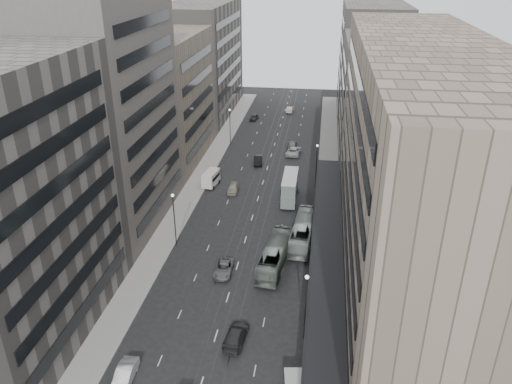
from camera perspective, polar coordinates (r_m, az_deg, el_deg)
The scene contains 26 objects.
ground at distance 62.29m, azimuth -3.43°, elevation -12.47°, with size 220.00×220.00×0.00m, color black.
sidewalk_right at distance 93.75m, azimuth 8.22°, elevation 1.11°, with size 4.00×125.00×0.15m, color gray.
sidewalk_left at distance 96.36m, azimuth -6.19°, elevation 1.92°, with size 4.00×125.00×0.15m, color gray.
department_store at distance 61.76m, azimuth 17.65°, elevation 2.04°, with size 19.20×60.00×30.00m.
building_right_mid at distance 104.11m, azimuth 14.00°, elevation 10.06°, with size 15.00×28.00×24.00m, color #524C47.
building_right_far at distance 132.84m, azimuth 12.98°, elevation 14.25°, with size 15.00×32.00×28.00m, color slate.
building_left_b at distance 77.27m, azimuth -16.98°, elevation 8.36°, with size 15.00×26.00×34.00m, color #524C47.
building_left_c at distance 102.65m, azimuth -10.63°, elevation 10.45°, with size 15.00×28.00×25.00m, color #756A5B.
building_left_d at distance 133.29m, azimuth -6.28°, elevation 14.76°, with size 15.00×38.00×28.00m, color slate.
lamp_right_near at distance 54.29m, azimuth 5.72°, elevation -12.15°, with size 0.44×0.44×8.32m.
lamp_right_far at distance 89.44m, azimuth 6.93°, elevation 3.54°, with size 0.44×0.44×8.32m.
lamp_left_near at distance 71.45m, azimuth -9.35°, elevation -2.47°, with size 0.44×0.44×8.32m.
lamp_left_far at distance 110.12m, azimuth -2.99°, elevation 7.90°, with size 0.44×0.44×8.32m.
bus_near at distance 67.81m, azimuth 2.22°, elevation -7.21°, with size 2.81×12.02×3.35m, color slate.
bus_far at distance 73.49m, azimuth 5.43°, elevation -4.51°, with size 2.86×12.20×3.40m, color #929D96.
double_decker at distance 85.06m, azimuth 3.89°, elevation 0.53°, with size 2.67×8.58×4.69m.
panel_van at distance 91.21m, azimuth -5.17°, elevation 1.59°, with size 2.72×4.74×2.84m.
sedan_1 at distance 53.96m, azimuth -14.78°, elevation -19.57°, with size 1.62×4.63×1.53m, color silver.
sedan_2 at distance 67.01m, azimuth -3.70°, elevation -8.70°, with size 2.28×4.95×1.38m, color slate.
sedan_3 at distance 56.55m, azimuth -2.31°, elevation -16.06°, with size 2.12×5.21×1.51m, color #262629.
sedan_4 at distance 88.94m, azimuth -2.62°, elevation 0.47°, with size 1.84×4.56×1.55m, color gray.
sedan_5 at distance 101.14m, azimuth 0.24°, elevation 3.66°, with size 1.64×4.71×1.55m, color black.
sedan_6 at distance 106.33m, azimuth 4.33°, elevation 4.73°, with size 2.76×6.00×1.67m, color #B4B5B0.
sedan_7 at distance 109.46m, azimuth 4.17°, elevation 5.35°, with size 2.37×5.82×1.69m, color #595A5C.
sedan_8 at distance 129.51m, azimuth -0.21°, elevation 8.54°, with size 1.67×4.15×1.42m, color #232325.
sedan_9 at distance 136.64m, azimuth 3.94°, elevation 9.41°, with size 1.65×4.73×1.56m, color #BAAD9A.
Camera 1 is at (10.34, -48.16, 38.14)m, focal length 35.00 mm.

